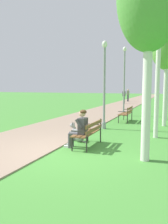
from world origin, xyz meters
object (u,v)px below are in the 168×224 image
at_px(birch_tree_fourth, 168,44).
at_px(pedestrian_further_distant, 128,95).
at_px(park_bench_mid, 127,113).
at_px(dog_grey, 77,134).
at_px(lamp_post_near, 104,84).
at_px(park_bench_near, 89,131).
at_px(person_seated_on_near_bench, 80,127).
at_px(birch_tree_third, 167,46).
at_px(lamp_post_mid, 124,81).
at_px(pedestrian_distant, 124,96).

height_order(birch_tree_fourth, pedestrian_further_distant, birch_tree_fourth).
xyz_separation_m(park_bench_mid, dog_grey, (-0.75, -5.28, -0.25)).
xyz_separation_m(dog_grey, lamp_post_near, (0.18, 2.72, 1.83)).
height_order(park_bench_near, pedestrian_further_distant, pedestrian_further_distant).
height_order(person_seated_on_near_bench, dog_grey, person_seated_on_near_bench).
distance_m(park_bench_near, park_bench_mid, 5.79).
height_order(park_bench_near, park_bench_mid, same).
distance_m(birch_tree_third, birch_tree_fourth, 2.30).
distance_m(person_seated_on_near_bench, birch_tree_fourth, 8.79).
relative_size(person_seated_on_near_bench, birch_tree_third, 0.24).
bearing_deg(lamp_post_near, park_bench_near, -82.02).
bearing_deg(birch_tree_third, lamp_post_mid, 129.83).
distance_m(birch_tree_third, pedestrian_further_distant, 18.69).
height_order(lamp_post_near, pedestrian_distant, lamp_post_near).
xyz_separation_m(park_bench_near, park_bench_mid, (0.11, 5.79, 0.00)).
height_order(park_bench_mid, birch_tree_third, birch_tree_third).
relative_size(lamp_post_mid, pedestrian_further_distant, 2.78).
distance_m(pedestrian_distant, pedestrian_further_distant, 3.69).
bearing_deg(person_seated_on_near_bench, lamp_post_mid, 92.56).
bearing_deg(person_seated_on_near_bench, park_bench_near, 54.72).
relative_size(park_bench_mid, lamp_post_mid, 0.33).
height_order(park_bench_near, lamp_post_near, lamp_post_near).
bearing_deg(pedestrian_further_distant, park_bench_near, -82.45).
relative_size(park_bench_near, lamp_post_near, 0.37).
height_order(dog_grey, birch_tree_third, birch_tree_third).
xyz_separation_m(park_bench_near, lamp_post_near, (-0.45, 3.23, 1.58)).
relative_size(park_bench_near, dog_grey, 1.84).
xyz_separation_m(dog_grey, pedestrian_distant, (-2.15, 18.59, 0.58)).
bearing_deg(park_bench_near, lamp_post_near, 97.98).
xyz_separation_m(park_bench_mid, person_seated_on_near_bench, (-0.32, -6.08, 0.17)).
bearing_deg(pedestrian_distant, lamp_post_mid, -78.46).
bearing_deg(park_bench_near, dog_grey, 141.36).
relative_size(lamp_post_near, birch_tree_fourth, 0.68).
xyz_separation_m(lamp_post_near, birch_tree_fourth, (2.57, 4.10, 2.31)).
relative_size(birch_tree_fourth, pedestrian_distant, 3.61).
distance_m(park_bench_near, pedestrian_distant, 19.30).
distance_m(park_bench_near, lamp_post_mid, 8.58).
height_order(park_bench_near, birch_tree_third, birch_tree_third).
relative_size(dog_grey, lamp_post_mid, 0.18).
xyz_separation_m(park_bench_near, birch_tree_fourth, (2.12, 7.33, 3.89)).
relative_size(park_bench_mid, pedestrian_distant, 0.91).
distance_m(park_bench_mid, person_seated_on_near_bench, 6.09).
distance_m(lamp_post_mid, birch_tree_third, 4.55).
bearing_deg(lamp_post_mid, dog_grey, -90.32).
bearing_deg(lamp_post_mid, person_seated_on_near_bench, -87.44).
bearing_deg(person_seated_on_near_bench, park_bench_mid, 86.98).
xyz_separation_m(lamp_post_near, birch_tree_third, (2.60, 1.85, 1.86)).
relative_size(park_bench_near, birch_tree_fourth, 0.25).
distance_m(park_bench_mid, birch_tree_third, 4.05).
height_order(person_seated_on_near_bench, lamp_post_near, lamp_post_near).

